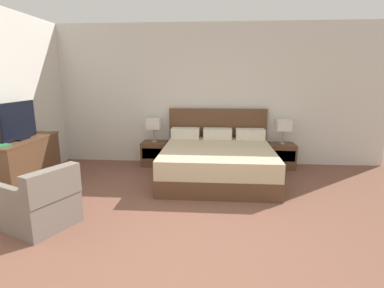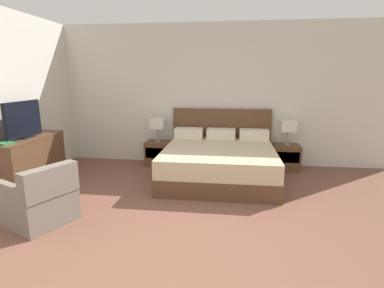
{
  "view_description": "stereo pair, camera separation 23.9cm",
  "coord_description": "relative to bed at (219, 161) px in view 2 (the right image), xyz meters",
  "views": [
    {
      "loc": [
        0.21,
        -2.62,
        1.78
      ],
      "look_at": [
        -0.14,
        1.94,
        0.75
      ],
      "focal_mm": 28.0,
      "sensor_mm": 36.0,
      "label": 1
    },
    {
      "loc": [
        0.44,
        -2.6,
        1.78
      ],
      "look_at": [
        -0.14,
        1.94,
        0.75
      ],
      "focal_mm": 28.0,
      "sensor_mm": 36.0,
      "label": 2
    }
  ],
  "objects": [
    {
      "name": "nightstand_right",
      "position": [
        1.28,
        0.71,
        -0.07
      ],
      "size": [
        0.5,
        0.42,
        0.49
      ],
      "color": "brown",
      "rests_on": "ground"
    },
    {
      "name": "tv",
      "position": [
        -3.03,
        -0.88,
        0.8
      ],
      "size": [
        0.18,
        0.81,
        0.58
      ],
      "color": "black",
      "rests_on": "dresser"
    },
    {
      "name": "armchair_by_window",
      "position": [
        -2.11,
        -1.96,
        -0.03
      ],
      "size": [
        0.91,
        0.91,
        0.76
      ],
      "color": "#70665B",
      "rests_on": "ground"
    },
    {
      "name": "wall_back",
      "position": [
        -0.26,
        1.02,
        1.09
      ],
      "size": [
        7.23,
        0.06,
        2.82
      ],
      "primitive_type": "cube",
      "color": "beige",
      "rests_on": "ground"
    },
    {
      "name": "table_lamp_left",
      "position": [
        -1.28,
        0.71,
        0.54
      ],
      "size": [
        0.28,
        0.28,
        0.48
      ],
      "color": "gray",
      "rests_on": "nightstand_left"
    },
    {
      "name": "nightstand_left",
      "position": [
        -1.28,
        0.71,
        -0.07
      ],
      "size": [
        0.5,
        0.42,
        0.49
      ],
      "color": "brown",
      "rests_on": "ground"
    },
    {
      "name": "table_lamp_right",
      "position": [
        1.28,
        0.71,
        0.54
      ],
      "size": [
        0.28,
        0.28,
        0.48
      ],
      "color": "gray",
      "rests_on": "nightstand_right"
    },
    {
      "name": "book_red_cover",
      "position": [
        -3.03,
        -1.34,
        0.54
      ],
      "size": [
        0.29,
        0.24,
        0.03
      ],
      "primitive_type": "cube",
      "rotation": [
        0.0,
        0.0,
        -0.22
      ],
      "color": "#2D7042",
      "rests_on": "dresser"
    },
    {
      "name": "ground_plane",
      "position": [
        -0.26,
        -2.53,
        -0.32
      ],
      "size": [
        10.56,
        10.56,
        0.0
      ],
      "primitive_type": "plane",
      "color": "brown"
    },
    {
      "name": "bed",
      "position": [
        0.0,
        0.0,
        0.0
      ],
      "size": [
        1.98,
        2.0,
        1.15
      ],
      "color": "brown",
      "rests_on": "ground"
    },
    {
      "name": "dresser",
      "position": [
        -3.03,
        -0.84,
        0.12
      ],
      "size": [
        0.45,
        1.37,
        0.84
      ],
      "color": "brown",
      "rests_on": "ground"
    }
  ]
}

